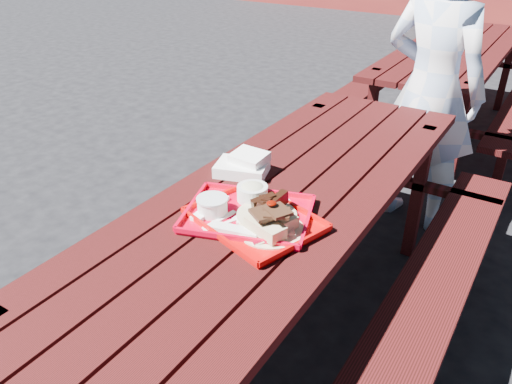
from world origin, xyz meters
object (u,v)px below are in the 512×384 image
(picnic_table_near, at_px, (276,234))
(person, at_px, (431,91))
(near_tray, at_px, (259,213))
(picnic_table_far, at_px, (452,71))
(far_tray, at_px, (246,213))

(picnic_table_near, height_order, person, person)
(picnic_table_near, distance_m, near_tray, 0.31)
(picnic_table_far, xyz_separation_m, near_tray, (0.05, -3.01, 0.22))
(picnic_table_far, relative_size, person, 1.48)
(picnic_table_far, distance_m, person, 1.48)
(person, bearing_deg, far_tray, 95.31)
(near_tray, height_order, far_tray, near_tray)
(far_tray, relative_size, person, 0.31)
(picnic_table_far, distance_m, far_tray, 3.03)
(near_tray, distance_m, far_tray, 0.05)
(picnic_table_far, height_order, person, person)
(far_tray, bearing_deg, near_tray, 12.06)
(far_tray, height_order, person, person)
(picnic_table_far, bearing_deg, far_tray, -89.97)
(picnic_table_far, xyz_separation_m, person, (0.19, -1.45, 0.25))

